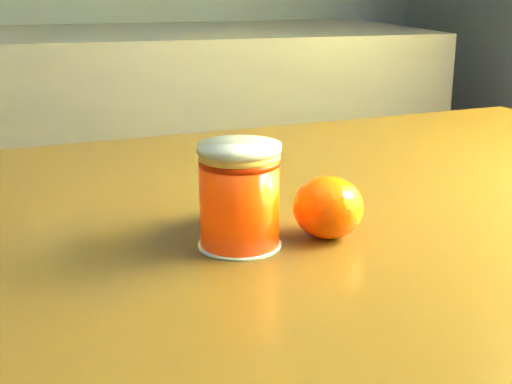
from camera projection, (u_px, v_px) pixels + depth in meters
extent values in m
cube|color=#583D16|center=(329.00, 228.00, 0.71)|extent=(1.18, 0.90, 0.04)
cylinder|color=#512B14|center=(473.00, 351.00, 1.28)|extent=(0.05, 0.05, 0.77)
cylinder|color=#FF3A05|center=(239.00, 203.00, 0.59)|extent=(0.07, 0.07, 0.08)
cylinder|color=#FFC868|center=(239.00, 155.00, 0.58)|extent=(0.07, 0.07, 0.01)
cylinder|color=silver|center=(239.00, 149.00, 0.58)|extent=(0.07, 0.07, 0.00)
ellipsoid|color=#FE5205|center=(241.00, 196.00, 0.64)|extent=(0.07, 0.07, 0.06)
ellipsoid|color=#FE5205|center=(328.00, 207.00, 0.62)|extent=(0.07, 0.07, 0.05)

